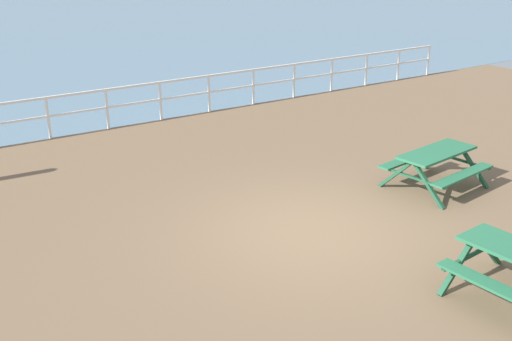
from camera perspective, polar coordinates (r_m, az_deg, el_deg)
ground_plane at (r=10.63m, az=5.30°, el=-6.25°), size 30.00×24.00×0.20m
seaward_railing at (r=16.70m, az=-11.41°, el=6.73°), size 23.07×0.07×1.08m
picnic_table_mid_centre at (r=12.68m, az=16.58°, el=0.94°), size 1.97×1.73×0.80m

